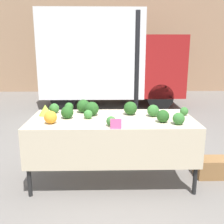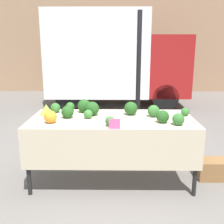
% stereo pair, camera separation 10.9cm
% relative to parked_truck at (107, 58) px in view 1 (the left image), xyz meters
% --- Properties ---
extents(ground_plane, '(40.00, 40.00, 0.00)m').
position_rel_parked_truck_xyz_m(ground_plane, '(0.03, -4.71, -1.42)').
color(ground_plane, slate).
extents(building_facade, '(16.00, 0.60, 4.89)m').
position_rel_parked_truck_xyz_m(building_facade, '(0.03, 2.74, 1.03)').
color(building_facade, '#9E7A5B').
rests_on(building_facade, ground_plane).
extents(tent_pole, '(0.07, 0.07, 2.24)m').
position_rel_parked_truck_xyz_m(tent_pole, '(0.42, -3.97, -0.30)').
color(tent_pole, black).
rests_on(tent_pole, ground_plane).
extents(parked_truck, '(4.04, 1.88, 2.72)m').
position_rel_parked_truck_xyz_m(parked_truck, '(0.00, 0.00, 0.00)').
color(parked_truck, white).
rests_on(parked_truck, ground_plane).
extents(market_table, '(2.09, 0.95, 0.84)m').
position_rel_parked_truck_xyz_m(market_table, '(0.03, -4.78, -0.67)').
color(market_table, beige).
rests_on(market_table, ground_plane).
extents(orange_cauliflower, '(0.15, 0.15, 0.15)m').
position_rel_parked_truck_xyz_m(orange_cauliflower, '(-0.70, -4.94, -0.50)').
color(orange_cauliflower, orange).
rests_on(orange_cauliflower, market_table).
extents(romanesco_head, '(0.18, 0.18, 0.14)m').
position_rel_parked_truck_xyz_m(romanesco_head, '(-0.85, -4.55, -0.50)').
color(romanesco_head, '#93B238').
rests_on(romanesco_head, market_table).
extents(broccoli_head_0, '(0.11, 0.11, 0.11)m').
position_rel_parked_truck_xyz_m(broccoli_head_0, '(0.99, -4.59, -0.52)').
color(broccoli_head_0, '#336B2D').
rests_on(broccoli_head_0, market_table).
extents(broccoli_head_1, '(0.18, 0.18, 0.18)m').
position_rel_parked_truck_xyz_m(broccoli_head_1, '(0.28, -4.54, -0.49)').
color(broccoli_head_1, '#23511E').
rests_on(broccoli_head_1, market_table).
extents(broccoli_head_2, '(0.12, 0.12, 0.12)m').
position_rel_parked_truck_xyz_m(broccoli_head_2, '(0.01, -5.06, -0.52)').
color(broccoli_head_2, '#336B2D').
rests_on(broccoli_head_2, market_table).
extents(broccoli_head_3, '(0.18, 0.18, 0.18)m').
position_rel_parked_truck_xyz_m(broccoli_head_3, '(-0.36, -4.41, -0.49)').
color(broccoli_head_3, '#23511E').
rests_on(broccoli_head_3, market_table).
extents(broccoli_head_4, '(0.18, 0.18, 0.18)m').
position_rel_parked_truck_xyz_m(broccoli_head_4, '(-0.23, -4.57, -0.48)').
color(broccoli_head_4, '#23511E').
rests_on(broccoli_head_4, market_table).
extents(broccoli_head_5, '(0.16, 0.16, 0.16)m').
position_rel_parked_truck_xyz_m(broccoli_head_5, '(-0.54, -4.71, -0.50)').
color(broccoli_head_5, '#23511E').
rests_on(broccoli_head_5, market_table).
extents(broccoli_head_6, '(0.14, 0.14, 0.14)m').
position_rel_parked_truck_xyz_m(broccoli_head_6, '(0.81, -5.01, -0.51)').
color(broccoli_head_6, '#336B2D').
rests_on(broccoli_head_6, market_table).
extents(broccoli_head_7, '(0.16, 0.16, 0.16)m').
position_rel_parked_truck_xyz_m(broccoli_head_7, '(0.57, -4.64, -0.50)').
color(broccoli_head_7, '#336B2D').
rests_on(broccoli_head_7, market_table).
extents(broccoli_head_8, '(0.11, 0.11, 0.11)m').
position_rel_parked_truck_xyz_m(broccoli_head_8, '(-0.27, -4.73, -0.52)').
color(broccoli_head_8, '#387533').
rests_on(broccoli_head_8, market_table).
extents(broccoli_head_9, '(0.14, 0.14, 0.14)m').
position_rel_parked_truck_xyz_m(broccoli_head_9, '(-0.75, -4.43, -0.51)').
color(broccoli_head_9, '#336B2D').
rests_on(broccoli_head_9, market_table).
extents(broccoli_head_10, '(0.12, 0.12, 0.12)m').
position_rel_parked_truck_xyz_m(broccoli_head_10, '(-0.57, -4.33, -0.51)').
color(broccoli_head_10, '#2D6628').
rests_on(broccoli_head_10, market_table).
extents(broccoli_head_11, '(0.15, 0.15, 0.15)m').
position_rel_parked_truck_xyz_m(broccoli_head_11, '(0.64, -4.92, -0.50)').
color(broccoli_head_11, '#23511E').
rests_on(broccoli_head_11, market_table).
extents(price_sign, '(0.13, 0.01, 0.12)m').
position_rel_parked_truck_xyz_m(price_sign, '(0.06, -5.17, -0.52)').
color(price_sign, '#F45B9E').
rests_on(price_sign, market_table).
extents(produce_crate, '(0.46, 0.27, 0.26)m').
position_rel_parked_truck_xyz_m(produce_crate, '(1.41, -4.69, -1.29)').
color(produce_crate, olive).
rests_on(produce_crate, ground_plane).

